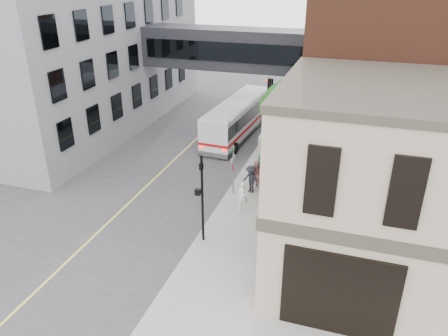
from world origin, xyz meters
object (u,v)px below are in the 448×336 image
Objects in this scene: pedestrian_b at (257,175)px; newspaper_box at (263,162)px; pedestrian_a at (243,196)px; sandwich_board at (266,212)px; pedestrian_c at (251,179)px; bus at (238,117)px.

newspaper_box is at bearing 94.63° from pedestrian_b.
newspaper_box is (-0.28, 2.86, -0.43)m from pedestrian_b.
sandwich_board is at bearing -43.07° from pedestrian_a.
pedestrian_b is 1.72× the size of sandwich_board.
pedestrian_c is at bearing 117.74° from sandwich_board.
sandwich_board is at bearing -67.19° from bus.
bus reaches higher than sandwich_board.
pedestrian_b is 3.55m from sandwich_board.
bus is 6.92m from newspaper_box.
pedestrian_a is at bearing -72.37° from bus.
pedestrian_b reaches higher than newspaper_box.
bus is 6.15× the size of pedestrian_c.
newspaper_box is (3.47, -5.93, -0.90)m from bus.
bus is at bearing 112.09° from pedestrian_b.
pedestrian_c is at bearing -72.23° from newspaper_box.
pedestrian_c reaches higher than sandwich_board.
pedestrian_c is (-0.26, -0.43, -0.08)m from pedestrian_b.
pedestrian_a is 2.51m from pedestrian_b.
newspaper_box is 6.34m from sandwich_board.
pedestrian_c is 1.70× the size of newspaper_box.
pedestrian_b is 1.10× the size of pedestrian_c.
bus is at bearing 92.10° from pedestrian_a.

